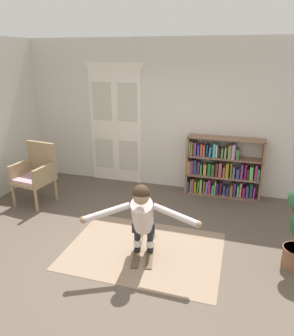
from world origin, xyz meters
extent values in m
plane|color=brown|center=(0.00, 0.00, 0.00)|extent=(7.20, 7.20, 0.00)
cube|color=beige|center=(0.00, 2.60, 1.45)|extent=(6.00, 0.10, 2.90)
cube|color=silver|center=(-1.41, 2.54, 1.18)|extent=(0.55, 0.04, 2.35)
cube|color=beige|center=(-1.41, 2.52, 1.69)|extent=(0.41, 0.01, 0.76)
cube|color=beige|center=(-1.41, 2.52, 0.59)|extent=(0.41, 0.01, 0.64)
cube|color=silver|center=(-0.86, 2.54, 1.18)|extent=(0.55, 0.04, 2.35)
cube|color=beige|center=(-0.86, 2.52, 1.69)|extent=(0.41, 0.01, 0.76)
cube|color=beige|center=(-0.86, 2.52, 0.59)|extent=(0.41, 0.01, 0.64)
cube|color=silver|center=(-1.13, 2.54, 2.40)|extent=(1.22, 0.04, 0.10)
cube|color=#89715C|center=(0.21, 0.17, 0.00)|extent=(2.14, 1.55, 0.01)
cube|color=#865F49|center=(0.42, 2.39, 0.57)|extent=(0.04, 0.30, 1.15)
cube|color=#865F49|center=(1.79, 2.39, 0.57)|extent=(0.04, 0.30, 1.15)
cube|color=#865F49|center=(1.11, 2.39, 0.01)|extent=(1.37, 0.30, 0.02)
cube|color=#865F49|center=(1.11, 2.39, 0.39)|extent=(1.37, 0.30, 0.02)
cube|color=#865F49|center=(1.11, 2.39, 0.76)|extent=(1.37, 0.30, 0.02)
cube|color=#865F49|center=(1.11, 2.39, 1.14)|extent=(1.37, 0.30, 0.02)
cube|color=#3F96CD|center=(0.46, 2.39, 0.12)|extent=(0.03, 0.17, 0.21)
cube|color=#9B625D|center=(0.52, 2.38, 0.15)|extent=(0.04, 0.19, 0.25)
cube|color=#874854|center=(0.56, 2.37, 0.16)|extent=(0.03, 0.22, 0.28)
cube|color=gold|center=(0.60, 2.40, 0.13)|extent=(0.03, 0.23, 0.22)
cube|color=#4E792C|center=(0.66, 2.37, 0.14)|extent=(0.05, 0.17, 0.24)
cube|color=#7CAE54|center=(0.71, 2.38, 0.16)|extent=(0.04, 0.22, 0.29)
cube|color=#A76C41|center=(0.77, 2.38, 0.15)|extent=(0.03, 0.17, 0.25)
cube|color=#7F6FD7|center=(0.82, 2.41, 0.14)|extent=(0.04, 0.17, 0.24)
cube|color=#AC2E79|center=(0.87, 2.40, 0.16)|extent=(0.06, 0.17, 0.28)
cube|color=#36C28A|center=(0.94, 2.41, 0.11)|extent=(0.05, 0.18, 0.18)
cube|color=#B2A746|center=(0.98, 2.40, 0.15)|extent=(0.03, 0.20, 0.27)
cube|color=navy|center=(1.03, 2.40, 0.14)|extent=(0.05, 0.24, 0.24)
cube|color=#5C1E3E|center=(1.09, 2.40, 0.14)|extent=(0.04, 0.18, 0.25)
cube|color=#394D68|center=(1.16, 2.39, 0.11)|extent=(0.04, 0.14, 0.18)
cube|color=navy|center=(1.22, 2.38, 0.11)|extent=(0.05, 0.19, 0.18)
cube|color=olive|center=(1.29, 2.39, 0.13)|extent=(0.05, 0.24, 0.22)
cube|color=#542F88|center=(1.35, 2.38, 0.16)|extent=(0.04, 0.16, 0.27)
cube|color=#63D38B|center=(1.41, 2.39, 0.13)|extent=(0.03, 0.18, 0.22)
cube|color=tan|center=(1.46, 2.40, 0.16)|extent=(0.04, 0.17, 0.29)
cube|color=#A52051|center=(1.52, 2.40, 0.12)|extent=(0.04, 0.19, 0.19)
cube|color=#3C4684|center=(1.58, 2.41, 0.14)|extent=(0.05, 0.24, 0.25)
cube|color=#2C5F57|center=(1.65, 2.41, 0.16)|extent=(0.05, 0.15, 0.28)
cube|color=#D431CC|center=(1.70, 2.40, 0.13)|extent=(0.03, 0.21, 0.22)
cube|color=gold|center=(0.46, 2.37, 0.53)|extent=(0.04, 0.22, 0.26)
cube|color=#5E2F6D|center=(0.51, 2.37, 0.53)|extent=(0.06, 0.23, 0.27)
cube|color=#315A57|center=(0.57, 2.41, 0.54)|extent=(0.05, 0.17, 0.28)
cube|color=#5C2B7A|center=(0.63, 2.41, 0.52)|extent=(0.06, 0.15, 0.25)
cube|color=#3B883A|center=(0.69, 2.40, 0.50)|extent=(0.04, 0.20, 0.21)
cube|color=tan|center=(0.77, 2.40, 0.50)|extent=(0.05, 0.20, 0.22)
cube|color=#26723B|center=(0.84, 2.37, 0.52)|extent=(0.05, 0.16, 0.24)
cube|color=#3D4C26|center=(0.91, 2.40, 0.51)|extent=(0.06, 0.23, 0.23)
cube|color=brown|center=(0.98, 2.40, 0.52)|extent=(0.04, 0.17, 0.26)
cube|color=#A94E64|center=(1.05, 2.39, 0.53)|extent=(0.06, 0.20, 0.27)
cube|color=#9E553A|center=(1.12, 2.38, 0.50)|extent=(0.04, 0.22, 0.20)
cube|color=olive|center=(1.18, 2.38, 0.54)|extent=(0.05, 0.23, 0.29)
cube|color=#AE8A29|center=(1.25, 2.40, 0.54)|extent=(0.03, 0.15, 0.28)
cube|color=#5E72A5|center=(1.30, 2.38, 0.50)|extent=(0.04, 0.14, 0.20)
cube|color=#3E3B78|center=(1.38, 2.37, 0.49)|extent=(0.06, 0.18, 0.19)
cube|color=#7D357F|center=(1.45, 2.39, 0.54)|extent=(0.04, 0.18, 0.28)
cube|color=#6E1657|center=(1.51, 2.38, 0.54)|extent=(0.04, 0.14, 0.29)
cube|color=#4C2A3A|center=(1.56, 2.41, 0.49)|extent=(0.04, 0.16, 0.20)
cube|color=#66CB57|center=(1.62, 2.39, 0.52)|extent=(0.07, 0.22, 0.26)
cube|color=#97307B|center=(1.69, 2.38, 0.54)|extent=(0.04, 0.18, 0.30)
cube|color=#488E61|center=(1.74, 2.39, 0.51)|extent=(0.05, 0.19, 0.22)
cube|color=#8BBB6B|center=(0.46, 2.40, 0.91)|extent=(0.04, 0.20, 0.27)
cube|color=olive|center=(0.50, 2.41, 0.90)|extent=(0.03, 0.23, 0.26)
cube|color=#663A65|center=(0.55, 2.40, 0.90)|extent=(0.05, 0.19, 0.25)
cube|color=blue|center=(0.62, 2.41, 0.88)|extent=(0.03, 0.20, 0.21)
cube|color=#C74E25|center=(0.67, 2.40, 0.89)|extent=(0.04, 0.17, 0.23)
cube|color=#A5625A|center=(0.73, 2.39, 0.88)|extent=(0.03, 0.21, 0.21)
cube|color=navy|center=(0.78, 2.40, 0.89)|extent=(0.03, 0.20, 0.23)
cube|color=teal|center=(0.84, 2.37, 0.87)|extent=(0.05, 0.16, 0.20)
cube|color=#3DACB4|center=(0.91, 2.39, 0.90)|extent=(0.05, 0.22, 0.26)
cube|color=#B6D88B|center=(0.96, 2.39, 0.89)|extent=(0.03, 0.17, 0.24)
cube|color=#4F1C3A|center=(1.00, 2.39, 0.87)|extent=(0.04, 0.16, 0.19)
cube|color=#436E43|center=(1.06, 2.40, 0.86)|extent=(0.04, 0.21, 0.19)
cube|color=#90A76B|center=(1.12, 2.40, 0.87)|extent=(0.03, 0.21, 0.20)
cube|color=olive|center=(1.19, 2.39, 0.90)|extent=(0.06, 0.21, 0.25)
cube|color=#A67BBE|center=(1.26, 2.39, 0.91)|extent=(0.06, 0.19, 0.27)
cube|color=#416E39|center=(1.34, 2.39, 0.86)|extent=(0.07, 0.21, 0.19)
cylinder|color=#947D59|center=(-2.44, 0.82, 0.21)|extent=(0.06, 0.06, 0.42)
cylinder|color=#947D59|center=(-1.92, 0.75, 0.21)|extent=(0.06, 0.06, 0.42)
cylinder|color=#947D59|center=(-2.37, 1.34, 0.21)|extent=(0.06, 0.06, 0.42)
cylinder|color=#947D59|center=(-1.85, 1.27, 0.21)|extent=(0.06, 0.06, 0.42)
cube|color=#947D59|center=(-2.14, 1.04, 0.45)|extent=(0.67, 0.67, 0.06)
cube|color=#CD9AAA|center=(-2.14, 1.04, 0.50)|extent=(0.61, 0.61, 0.04)
cube|color=#947D59|center=(-2.11, 1.31, 0.80)|extent=(0.60, 0.14, 0.60)
cube|color=#947D59|center=(-2.41, 1.08, 0.62)|extent=(0.13, 0.56, 0.28)
cube|color=#947D59|center=(-1.88, 1.01, 0.62)|extent=(0.13, 0.56, 0.28)
cube|color=brown|center=(0.12, 0.15, 0.01)|extent=(0.26, 0.84, 0.01)
cube|color=brown|center=(0.04, 0.53, 0.05)|extent=(0.11, 0.13, 0.06)
cube|color=black|center=(0.12, 0.13, 0.04)|extent=(0.10, 0.13, 0.04)
cube|color=brown|center=(0.30, 0.19, 0.01)|extent=(0.26, 0.84, 0.01)
cube|color=brown|center=(0.21, 0.57, 0.05)|extent=(0.11, 0.13, 0.06)
cube|color=black|center=(0.30, 0.17, 0.04)|extent=(0.10, 0.13, 0.04)
cylinder|color=white|center=(0.12, 0.15, 0.13)|extent=(0.13, 0.13, 0.10)
cylinder|color=#1D242A|center=(0.12, 0.15, 0.33)|extent=(0.11, 0.11, 0.30)
cylinder|color=#1D242A|center=(0.13, 0.12, 0.42)|extent=(0.13, 0.13, 0.22)
cylinder|color=white|center=(0.30, 0.19, 0.13)|extent=(0.13, 0.13, 0.10)
cylinder|color=#1D242A|center=(0.30, 0.19, 0.33)|extent=(0.11, 0.11, 0.30)
cylinder|color=#1D242A|center=(0.30, 0.16, 0.42)|extent=(0.13, 0.13, 0.22)
cube|color=#1D242A|center=(0.21, 0.14, 0.42)|extent=(0.33, 0.24, 0.14)
cylinder|color=beige|center=(0.24, 0.01, 0.64)|extent=(0.38, 0.55, 0.59)
sphere|color=#A07D60|center=(0.28, -0.18, 1.00)|extent=(0.24, 0.24, 0.20)
sphere|color=#382619|center=(0.28, -0.17, 1.04)|extent=(0.25, 0.25, 0.21)
cylinder|color=beige|center=(-0.12, -0.30, 0.79)|extent=(0.54, 0.38, 0.20)
sphere|color=#A07D60|center=(-0.36, -0.46, 0.73)|extent=(0.11, 0.11, 0.09)
cylinder|color=beige|center=(0.70, -0.13, 0.79)|extent=(0.59, 0.16, 0.20)
sphere|color=#A07D60|center=(0.98, -0.17, 0.73)|extent=(0.11, 0.11, 0.09)
camera|label=1|loc=(1.34, -3.48, 2.61)|focal=34.08mm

